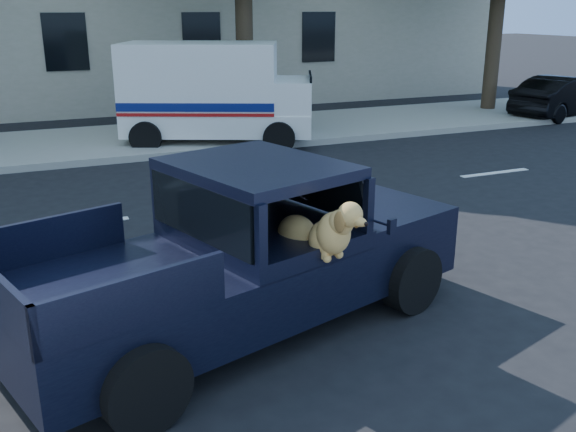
% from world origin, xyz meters
% --- Properties ---
extents(ground, '(120.00, 120.00, 0.00)m').
position_xyz_m(ground, '(0.00, 0.00, 0.00)').
color(ground, black).
rests_on(ground, ground).
extents(far_sidewalk, '(60.00, 4.00, 0.15)m').
position_xyz_m(far_sidewalk, '(0.00, 9.20, 0.07)').
color(far_sidewalk, gray).
rests_on(far_sidewalk, ground).
extents(lane_stripes, '(21.60, 0.14, 0.01)m').
position_xyz_m(lane_stripes, '(2.00, 3.40, 0.01)').
color(lane_stripes, silver).
rests_on(lane_stripes, ground).
extents(pickup_truck, '(5.05, 3.14, 1.69)m').
position_xyz_m(pickup_truck, '(1.18, -0.68, 0.57)').
color(pickup_truck, black).
rests_on(pickup_truck, ground).
extents(mail_truck, '(4.76, 3.60, 2.37)m').
position_xyz_m(mail_truck, '(3.74, 8.30, 1.04)').
color(mail_truck, silver).
rests_on(mail_truck, ground).
extents(parked_sedan, '(2.06, 3.92, 1.23)m').
position_xyz_m(parked_sedan, '(14.45, 7.99, 0.61)').
color(parked_sedan, black).
rests_on(parked_sedan, ground).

